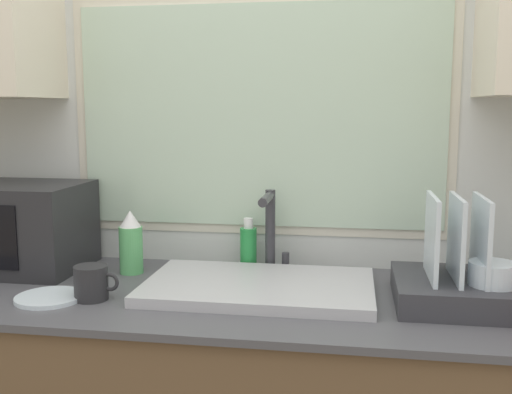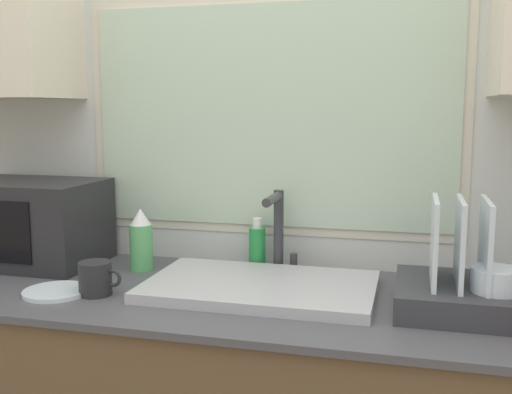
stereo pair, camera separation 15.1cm
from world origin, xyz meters
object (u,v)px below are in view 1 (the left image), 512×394
at_px(dish_rack, 457,280).
at_px(spray_bottle, 131,243).
at_px(soap_bottle, 248,247).
at_px(faucet, 270,224).
at_px(microwave, 12,226).
at_px(mug_near_sink, 92,283).

bearing_deg(dish_rack, spray_bottle, 170.70).
bearing_deg(soap_bottle, faucet, -22.18).
xyz_separation_m(microwave, spray_bottle, (0.40, 0.01, -0.04)).
relative_size(microwave, dish_rack, 1.41).
bearing_deg(soap_bottle, mug_near_sink, -133.77).
bearing_deg(microwave, mug_near_sink, -34.05).
xyz_separation_m(faucet, soap_bottle, (-0.08, 0.03, -0.08)).
height_order(faucet, spray_bottle, faucet).
xyz_separation_m(faucet, spray_bottle, (-0.43, -0.08, -0.06)).
xyz_separation_m(microwave, dish_rack, (1.36, -0.15, -0.07)).
bearing_deg(mug_near_sink, microwave, 145.95).
relative_size(dish_rack, spray_bottle, 1.62).
xyz_separation_m(dish_rack, soap_bottle, (-0.61, 0.27, 0.01)).
relative_size(spray_bottle, mug_near_sink, 1.60).
bearing_deg(dish_rack, mug_near_sink, -173.25).
height_order(dish_rack, mug_near_sink, dish_rack).
bearing_deg(soap_bottle, dish_rack, -23.67).
distance_m(spray_bottle, mug_near_sink, 0.28).
bearing_deg(spray_bottle, mug_near_sink, -91.83).
bearing_deg(faucet, dish_rack, -23.88).
bearing_deg(mug_near_sink, faucet, 38.43).
relative_size(faucet, dish_rack, 0.80).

